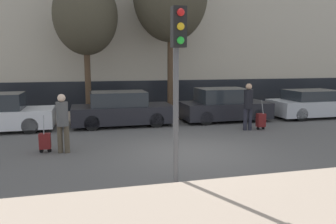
{
  "coord_description": "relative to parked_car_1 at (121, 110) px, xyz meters",
  "views": [
    {
      "loc": [
        -2.97,
        -8.87,
        2.65
      ],
      "look_at": [
        -0.24,
        1.8,
        0.95
      ],
      "focal_mm": 35.0,
      "sensor_mm": 36.0,
      "label": 1
    }
  ],
  "objects": [
    {
      "name": "ground_plane",
      "position": [
        1.52,
        -4.69,
        -0.66
      ],
      "size": [
        80.0,
        80.0,
        0.0
      ],
      "primitive_type": "plane",
      "color": "#565451"
    },
    {
      "name": "pedestrian_right",
      "position": [
        4.65,
        -2.18,
        0.38
      ],
      "size": [
        0.35,
        0.34,
        1.82
      ],
      "rotation": [
        0.0,
        0.0,
        3.05
      ],
      "color": "#23232D",
      "rests_on": "ground_plane"
    },
    {
      "name": "parked_car_1",
      "position": [
        0.0,
        0.0,
        0.0
      ],
      "size": [
        4.12,
        1.75,
        1.42
      ],
      "color": "black",
      "rests_on": "ground_plane"
    },
    {
      "name": "parked_car_3",
      "position": [
        9.14,
        -0.2,
        -0.04
      ],
      "size": [
        4.13,
        1.85,
        1.31
      ],
      "color": "#B7BABF",
      "rests_on": "ground_plane"
    },
    {
      "name": "sidewalk_far",
      "position": [
        1.52,
        2.31,
        -0.6
      ],
      "size": [
        28.0,
        3.0,
        0.12
      ],
      "color": "tan",
      "rests_on": "ground_plane"
    },
    {
      "name": "traffic_light",
      "position": [
        0.41,
        -7.05,
        2.0
      ],
      "size": [
        0.28,
        0.47,
        3.73
      ],
      "color": "#515154",
      "rests_on": "ground_plane"
    },
    {
      "name": "parked_car_2",
      "position": [
        4.61,
        -0.02,
        0.02
      ],
      "size": [
        3.92,
        1.83,
        1.47
      ],
      "color": "black",
      "rests_on": "ground_plane"
    },
    {
      "name": "sidewalk_near",
      "position": [
        1.52,
        -8.44,
        -0.6
      ],
      "size": [
        28.0,
        2.5,
        0.12
      ],
      "color": "tan",
      "rests_on": "ground_plane"
    },
    {
      "name": "pedestrian_left",
      "position": [
        -2.11,
        -3.76,
        0.32
      ],
      "size": [
        0.34,
        0.34,
        1.73
      ],
      "rotation": [
        0.0,
        0.0,
        -0.27
      ],
      "color": "#4C4233",
      "rests_on": "ground_plane"
    },
    {
      "name": "bare_tree_near_crossing",
      "position": [
        -1.29,
        2.41,
        4.06
      ],
      "size": [
        2.95,
        2.95,
        6.43
      ],
      "color": "#4C3826",
      "rests_on": "sidewalk_far"
    },
    {
      "name": "trolley_right",
      "position": [
        5.2,
        -2.23,
        -0.29
      ],
      "size": [
        0.34,
        0.29,
        1.18
      ],
      "color": "maroon",
      "rests_on": "ground_plane"
    },
    {
      "name": "trolley_left",
      "position": [
        -2.64,
        -3.62,
        -0.32
      ],
      "size": [
        0.34,
        0.29,
        1.11
      ],
      "color": "maroon",
      "rests_on": "ground_plane"
    }
  ]
}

